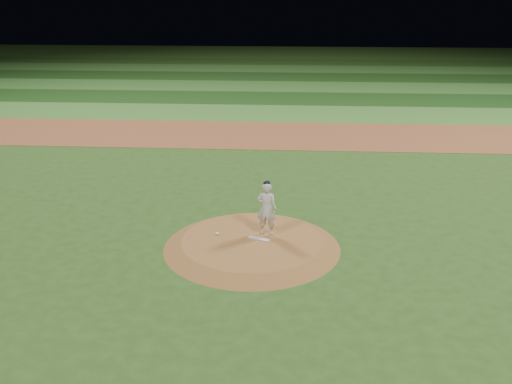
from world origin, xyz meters
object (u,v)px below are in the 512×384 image
at_px(pitchers_mound, 252,243).
at_px(pitching_rubber, 259,239).
at_px(rosin_bag, 217,233).
at_px(pitcher_on_mound, 267,208).

relative_size(pitchers_mound, pitching_rubber, 8.08).
bearing_deg(pitchers_mound, rosin_bag, 163.97).
bearing_deg(pitching_rubber, rosin_bag, -169.79).
xyz_separation_m(pitchers_mound, rosin_bag, (-1.13, 0.32, 0.16)).
xyz_separation_m(rosin_bag, pitcher_on_mound, (1.56, 0.12, 0.85)).
height_order(pitchers_mound, rosin_bag, rosin_bag).
relative_size(pitchers_mound, rosin_bag, 42.11).
bearing_deg(rosin_bag, pitchers_mound, -16.03).
bearing_deg(pitching_rubber, pitchers_mound, -146.47).
bearing_deg(pitcher_on_mound, rosin_bag, -175.76).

